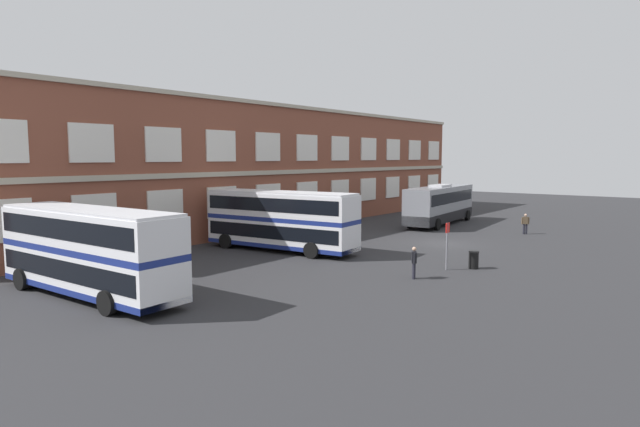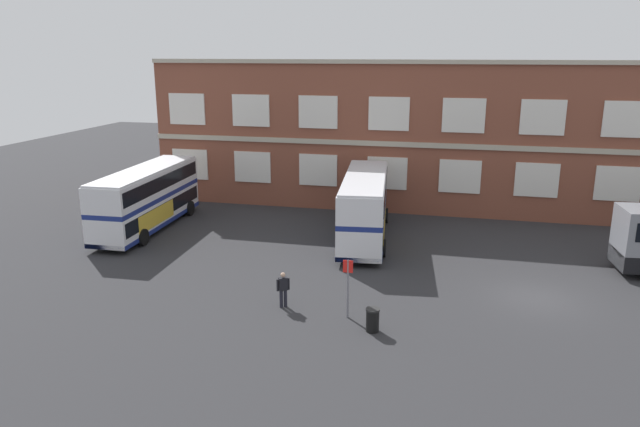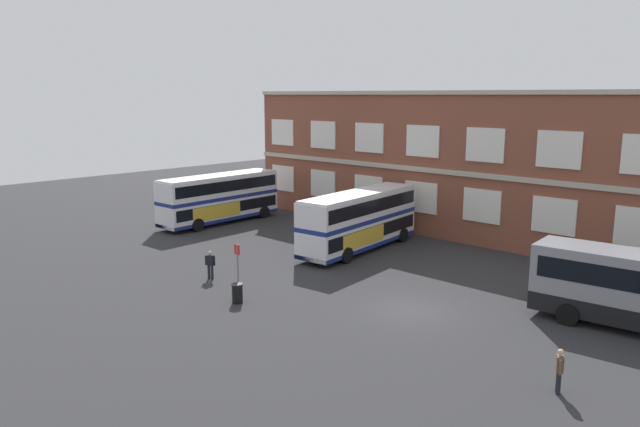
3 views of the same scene
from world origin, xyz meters
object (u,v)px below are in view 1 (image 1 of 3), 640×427
(waiting_passenger, at_px, (414,261))
(station_litter_bin, at_px, (474,260))
(second_passenger, at_px, (525,223))
(bus_stand_flag, at_px, (447,241))
(double_decker_middle, at_px, (281,220))
(double_decker_near, at_px, (89,250))
(touring_coach, at_px, (440,204))

(waiting_passenger, distance_m, station_litter_bin, 4.65)
(second_passenger, bearing_deg, bus_stand_flag, -176.98)
(double_decker_middle, distance_m, bus_stand_flag, 11.69)
(double_decker_middle, bearing_deg, double_decker_near, -175.26)
(touring_coach, distance_m, second_passenger, 8.65)
(second_passenger, distance_m, station_litter_bin, 16.10)
(double_decker_middle, xyz_separation_m, second_passenger, (18.42, -10.71, -1.22))
(double_decker_near, relative_size, bus_stand_flag, 4.11)
(double_decker_near, distance_m, waiting_passenger, 15.96)
(double_decker_middle, distance_m, station_litter_bin, 13.03)
(bus_stand_flag, height_order, station_litter_bin, bus_stand_flag)
(waiting_passenger, bearing_deg, touring_coach, 22.17)
(touring_coach, distance_m, waiting_passenger, 23.71)
(double_decker_middle, bearing_deg, touring_coach, -6.44)
(waiting_passenger, height_order, second_passenger, same)
(waiting_passenger, distance_m, second_passenger, 20.37)
(double_decker_near, bearing_deg, double_decker_middle, 4.74)
(touring_coach, xyz_separation_m, waiting_passenger, (-21.94, -8.94, -0.98))
(double_decker_near, distance_m, touring_coach, 34.33)
(station_litter_bin, bearing_deg, double_decker_middle, 100.89)
(station_litter_bin, bearing_deg, waiting_passenger, 161.17)
(double_decker_near, bearing_deg, bus_stand_flag, -33.98)
(double_decker_near, xyz_separation_m, second_passenger, (32.73, -9.52, -1.22))
(double_decker_near, relative_size, station_litter_bin, 10.77)
(double_decker_middle, relative_size, station_litter_bin, 10.89)
(touring_coach, bearing_deg, double_decker_near, 178.21)
(second_passenger, height_order, bus_stand_flag, bus_stand_flag)
(double_decker_middle, distance_m, waiting_passenger, 11.43)
(bus_stand_flag, bearing_deg, waiting_passenger, 172.27)
(second_passenger, distance_m, bus_stand_flag, 17.30)
(double_decker_middle, relative_size, touring_coach, 0.92)
(double_decker_middle, distance_m, second_passenger, 21.34)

